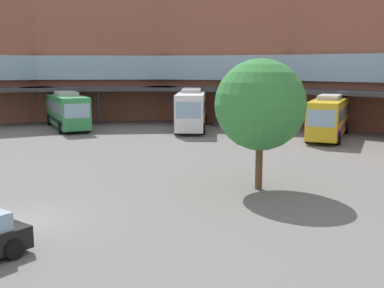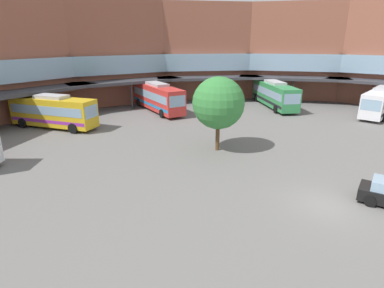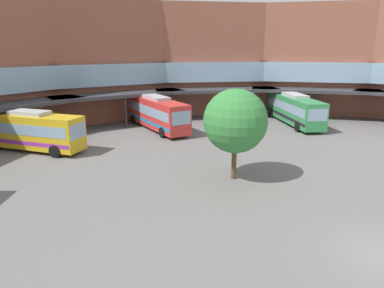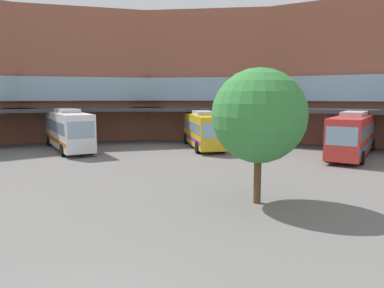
{
  "view_description": "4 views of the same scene",
  "coord_description": "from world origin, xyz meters",
  "px_view_note": "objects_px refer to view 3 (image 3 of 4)",
  "views": [
    {
      "loc": [
        18.31,
        -6.11,
        6.18
      ],
      "look_at": [
        -2.37,
        10.87,
        1.74
      ],
      "focal_mm": 44.07,
      "sensor_mm": 36.0,
      "label": 1
    },
    {
      "loc": [
        -17.25,
        -6.74,
        9.53
      ],
      "look_at": [
        -0.51,
        11.37,
        1.21
      ],
      "focal_mm": 29.17,
      "sensor_mm": 36.0,
      "label": 2
    },
    {
      "loc": [
        -16.25,
        -4.32,
        9.28
      ],
      "look_at": [
        2.1,
        15.28,
        1.88
      ],
      "focal_mm": 32.95,
      "sensor_mm": 36.0,
      "label": 3
    },
    {
      "loc": [
        4.89,
        -6.17,
        5.21
      ],
      "look_at": [
        -2.14,
        15.07,
        2.25
      ],
      "focal_mm": 33.91,
      "sensor_mm": 36.0,
      "label": 4
    }
  ],
  "objects_px": {
    "bus_3": "(32,131)",
    "bus_4": "(156,112)",
    "bus_0": "(294,109)",
    "plaza_tree": "(235,121)"
  },
  "relations": [
    {
      "from": "bus_0",
      "to": "bus_4",
      "type": "bearing_deg",
      "value": -88.14
    },
    {
      "from": "bus_3",
      "to": "bus_4",
      "type": "bearing_deg",
      "value": 59.13
    },
    {
      "from": "bus_3",
      "to": "plaza_tree",
      "type": "distance_m",
      "value": 19.37
    },
    {
      "from": "bus_0",
      "to": "bus_4",
      "type": "distance_m",
      "value": 17.08
    },
    {
      "from": "bus_0",
      "to": "plaza_tree",
      "type": "distance_m",
      "value": 21.53
    },
    {
      "from": "bus_3",
      "to": "bus_4",
      "type": "relative_size",
      "value": 0.81
    },
    {
      "from": "bus_0",
      "to": "bus_4",
      "type": "xyz_separation_m",
      "value": [
        -14.23,
        9.44,
        0.06
      ]
    },
    {
      "from": "bus_0",
      "to": "bus_3",
      "type": "xyz_separation_m",
      "value": [
        -28.08,
        10.14,
        -0.02
      ]
    },
    {
      "from": "bus_0",
      "to": "bus_3",
      "type": "distance_m",
      "value": 29.86
    },
    {
      "from": "bus_0",
      "to": "plaza_tree",
      "type": "relative_size",
      "value": 1.75
    }
  ]
}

